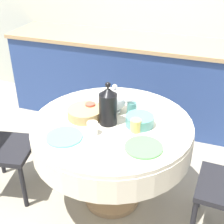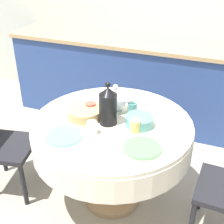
% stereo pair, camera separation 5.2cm
% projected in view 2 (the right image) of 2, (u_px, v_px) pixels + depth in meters
% --- Properties ---
extents(ground_plane, '(12.00, 12.00, 0.00)m').
position_uv_depth(ground_plane, '(112.00, 198.00, 2.55)').
color(ground_plane, '#9E937F').
extents(kitchen_counter, '(3.24, 0.64, 0.92)m').
position_uv_depth(kitchen_counter, '(156.00, 83.00, 3.41)').
color(kitchen_counter, '#2D4784').
rests_on(kitchen_counter, ground_plane).
extents(dining_table, '(1.14, 1.14, 0.73)m').
position_uv_depth(dining_table, '(112.00, 137.00, 2.25)').
color(dining_table, tan).
rests_on(dining_table, ground_plane).
extents(plate_near_left, '(0.24, 0.24, 0.01)m').
position_uv_depth(plate_near_left, '(64.00, 136.00, 2.02)').
color(plate_near_left, '#60BCB7').
rests_on(plate_near_left, dining_table).
extents(cup_near_left, '(0.07, 0.07, 0.09)m').
position_uv_depth(cup_near_left, '(92.00, 128.00, 2.04)').
color(cup_near_left, white).
rests_on(cup_near_left, dining_table).
extents(plate_near_right, '(0.24, 0.24, 0.01)m').
position_uv_depth(plate_near_right, '(142.00, 148.00, 1.91)').
color(plate_near_right, '#5BA85B').
rests_on(plate_near_right, dining_table).
extents(cup_near_right, '(0.07, 0.07, 0.09)m').
position_uv_depth(cup_near_right, '(135.00, 126.00, 2.06)').
color(cup_near_right, '#DBB766').
rests_on(cup_near_right, dining_table).
extents(plate_far_left, '(0.24, 0.24, 0.01)m').
position_uv_depth(plate_far_left, '(85.00, 101.00, 2.44)').
color(plate_far_left, white).
rests_on(plate_far_left, dining_table).
extents(cup_far_left, '(0.07, 0.07, 0.09)m').
position_uv_depth(cup_far_left, '(91.00, 108.00, 2.27)').
color(cup_far_left, '#CC4C3D').
rests_on(cup_far_left, dining_table).
extents(plate_far_right, '(0.24, 0.24, 0.01)m').
position_uv_depth(plate_far_right, '(159.00, 112.00, 2.29)').
color(plate_far_right, white).
rests_on(plate_far_right, dining_table).
extents(cup_far_right, '(0.07, 0.07, 0.09)m').
position_uv_depth(cup_far_right, '(132.00, 108.00, 2.28)').
color(cup_far_right, '#5BA39E').
rests_on(cup_far_right, dining_table).
extents(coffee_carafe, '(0.13, 0.13, 0.31)m').
position_uv_depth(coffee_carafe, '(108.00, 106.00, 2.11)').
color(coffee_carafe, black).
rests_on(coffee_carafe, dining_table).
extents(teapot, '(0.23, 0.17, 0.22)m').
position_uv_depth(teapot, '(116.00, 100.00, 2.28)').
color(teapot, white).
rests_on(teapot, dining_table).
extents(bread_basket, '(0.25, 0.25, 0.07)m').
position_uv_depth(bread_basket, '(85.00, 113.00, 2.23)').
color(bread_basket, tan).
rests_on(bread_basket, dining_table).
extents(fruit_bowl, '(0.19, 0.19, 0.07)m').
position_uv_depth(fruit_bowl, '(140.00, 121.00, 2.13)').
color(fruit_bowl, '#569993').
rests_on(fruit_bowl, dining_table).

